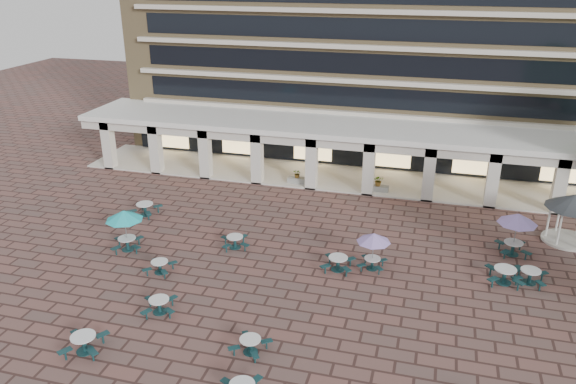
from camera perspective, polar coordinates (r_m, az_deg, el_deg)
name	(u,v)px	position (r m, az deg, el deg)	size (l,w,h in m)	color
ground	(297,274)	(30.81, 0.93, -8.32)	(120.00, 120.00, 0.00)	brown
apartment_building	(372,0)	(51.64, 8.50, 18.70)	(40.00, 15.50, 25.20)	#9C8358
retail_arcade	(346,143)	(42.92, 5.92, 5.02)	(42.00, 6.60, 4.40)	white
picnic_table_0	(84,342)	(26.62, -20.03, -14.13)	(2.08, 2.08, 0.81)	#143A3E
picnic_table_1	(159,304)	(28.22, -12.94, -11.07)	(1.98, 1.98, 0.74)	#143A3E
picnic_table_4	(124,217)	(33.61, -16.31, -2.44)	(2.18, 2.18, 2.51)	#143A3E
picnic_table_5	(250,344)	(25.16, -3.84, -15.17)	(1.78, 1.78, 0.71)	#143A3E
picnic_table_6	(374,239)	(30.75, 8.70, -4.75)	(1.87, 1.87, 2.16)	#143A3E
picnic_table_7	(530,275)	(32.39, 23.37, -7.76)	(1.99, 1.99, 0.78)	#143A3E
picnic_table_8	(145,208)	(38.57, -14.33, -1.61)	(1.93, 1.93, 0.83)	#143A3E
picnic_table_9	(160,266)	(31.50, -12.89, -7.32)	(1.58, 1.58, 0.70)	#143A3E
picnic_table_10	(338,262)	(31.07, 5.10, -7.12)	(1.80, 1.80, 0.80)	#143A3E
picnic_table_11	(518,220)	(34.27, 22.29, -2.67)	(2.23, 2.23, 2.58)	#143A3E
picnic_table_12	(235,241)	(33.40, -5.41, -4.96)	(2.02, 2.02, 0.74)	#143A3E
picnic_table_13	(505,274)	(31.88, 21.15, -7.79)	(1.95, 1.95, 0.86)	#143A3E
gazebo	(573,207)	(37.27, 27.00, -1.33)	(3.25, 3.25, 3.03)	beige
planter_left	(297,178)	(42.64, 0.96, 1.38)	(1.50, 0.74, 1.18)	gray
planter_right	(378,185)	(41.61, 9.17, 0.70)	(1.50, 0.75, 1.31)	gray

